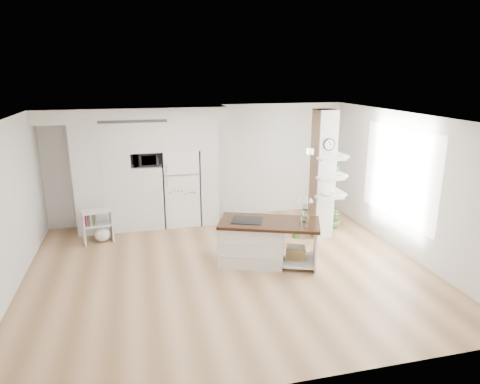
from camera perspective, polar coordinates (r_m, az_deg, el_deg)
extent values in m
cube|color=tan|center=(7.79, -1.55, -10.36)|extent=(7.00, 6.00, 0.01)
cube|color=white|center=(7.03, -1.72, 9.82)|extent=(7.00, 6.00, 0.04)
cube|color=silver|center=(10.16, -5.23, 3.88)|extent=(7.00, 0.04, 2.70)
cube|color=silver|center=(4.60, 6.48, -11.12)|extent=(7.00, 0.04, 2.70)
cube|color=silver|center=(7.43, -29.08, -2.52)|extent=(0.04, 6.00, 2.70)
cube|color=silver|center=(8.70, 21.51, 0.83)|extent=(0.04, 6.00, 2.70)
cube|color=silver|center=(9.80, -17.74, 1.85)|extent=(1.20, 0.65, 2.40)
cube|color=silver|center=(9.89, -12.17, -0.56)|extent=(0.65, 0.65, 1.42)
cube|color=silver|center=(9.61, -12.63, 7.28)|extent=(0.65, 0.65, 0.65)
cube|color=silver|center=(9.65, -8.15, 7.54)|extent=(0.85, 0.65, 0.65)
cube|color=silver|center=(9.89, -4.35, 2.69)|extent=(0.40, 0.65, 2.40)
cube|color=silver|center=(9.53, -14.17, 10.00)|extent=(4.00, 0.70, 0.30)
cube|color=#262626|center=(9.20, -14.12, 9.12)|extent=(1.40, 0.04, 0.06)
cube|color=white|center=(9.90, -7.89, 0.66)|extent=(0.78, 0.66, 1.75)
cube|color=#B2B2B7|center=(9.48, -7.75, 2.27)|extent=(0.78, 0.01, 0.03)
cube|color=silver|center=(9.12, 11.00, 2.29)|extent=(0.40, 0.40, 2.70)
cube|color=#9A7256|center=(9.03, 9.79, 2.22)|extent=(0.02, 0.40, 2.70)
cube|color=#9A7256|center=(9.30, 10.47, 2.58)|extent=(0.40, 0.02, 2.70)
cylinder|color=black|center=(8.81, 11.79, 6.23)|extent=(0.25, 0.03, 0.25)
cylinder|color=white|center=(8.79, 11.83, 6.21)|extent=(0.21, 0.01, 0.21)
plane|color=white|center=(8.90, 20.41, 2.24)|extent=(0.00, 2.40, 2.40)
cylinder|color=white|center=(7.78, 10.47, 5.83)|extent=(0.12, 0.12, 0.10)
cube|color=silver|center=(7.96, 1.58, -6.78)|extent=(1.37, 1.14, 0.76)
cube|color=silver|center=(8.03, 7.72, -8.87)|extent=(0.87, 0.94, 0.04)
cube|color=silver|center=(7.93, 9.99, -7.10)|extent=(0.31, 0.72, 0.76)
cube|color=#331C0F|center=(7.79, 3.92, -4.13)|extent=(1.99, 1.46, 0.05)
cube|color=black|center=(7.81, 0.95, -3.78)|extent=(0.67, 0.62, 0.01)
cube|color=olive|center=(7.98, 7.43, -8.01)|extent=(0.43, 0.38, 0.23)
cylinder|color=white|center=(7.82, 8.60, -3.13)|extent=(0.12, 0.12, 0.22)
cube|color=silver|center=(9.32, -20.12, -4.57)|extent=(0.10, 0.33, 0.69)
cube|color=silver|center=(9.38, -16.78, -4.13)|extent=(0.10, 0.33, 0.69)
cube|color=silver|center=(9.24, -18.62, -2.43)|extent=(0.64, 0.45, 0.03)
cube|color=silver|center=(9.34, -18.46, -4.18)|extent=(0.61, 0.45, 0.03)
sphere|color=white|center=(9.42, -17.88, -5.30)|extent=(0.33, 0.33, 0.33)
imported|color=#43772F|center=(9.22, 7.61, -4.68)|extent=(0.27, 0.22, 0.46)
imported|color=#43772F|center=(9.91, 12.45, -3.49)|extent=(0.33, 0.33, 0.45)
imported|color=#2D2D2D|center=(9.64, -12.45, 4.27)|extent=(0.54, 0.37, 0.30)
imported|color=#43772F|center=(9.31, 12.66, 3.57)|extent=(0.27, 0.23, 0.30)
imported|color=white|center=(8.94, 11.68, -0.32)|extent=(0.22, 0.22, 0.05)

